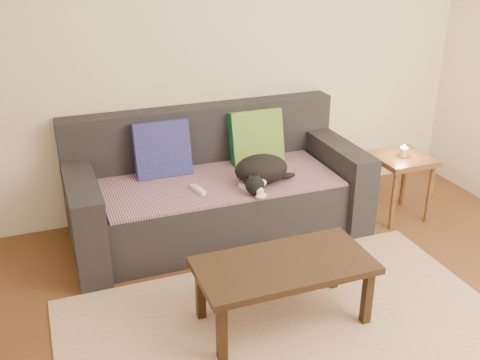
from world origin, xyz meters
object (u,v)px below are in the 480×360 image
object	(u,v)px
wii_remote_a	(199,190)
side_table	(402,167)
sofa	(216,192)
cat	(261,171)
coffee_table	(284,270)
wii_remote_b	(246,188)

from	to	relation	value
wii_remote_a	side_table	world-z (taller)	side_table
sofa	side_table	world-z (taller)	sofa
cat	coffee_table	size ratio (longest dim) A/B	0.49
wii_remote_b	side_table	world-z (taller)	side_table
wii_remote_b	coffee_table	world-z (taller)	wii_remote_b
sofa	wii_remote_b	distance (m)	0.36
sofa	side_table	size ratio (longest dim) A/B	4.14
wii_remote_b	coffee_table	distance (m)	0.88
wii_remote_a	side_table	bearing A→B (deg)	-107.02
sofa	wii_remote_b	bearing A→B (deg)	-68.74
cat	wii_remote_b	world-z (taller)	cat
wii_remote_a	coffee_table	bearing A→B (deg)	177.93
sofa	side_table	bearing A→B (deg)	-12.21
coffee_table	wii_remote_b	bearing A→B (deg)	82.68
cat	sofa	bearing A→B (deg)	114.65
cat	side_table	world-z (taller)	cat
wii_remote_a	wii_remote_b	distance (m)	0.33
wii_remote_a	cat	bearing A→B (deg)	-107.16
side_table	coffee_table	world-z (taller)	side_table
sofa	wii_remote_b	world-z (taller)	sofa
coffee_table	cat	bearing A→B (deg)	75.27
cat	wii_remote_b	size ratio (longest dim) A/B	3.22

